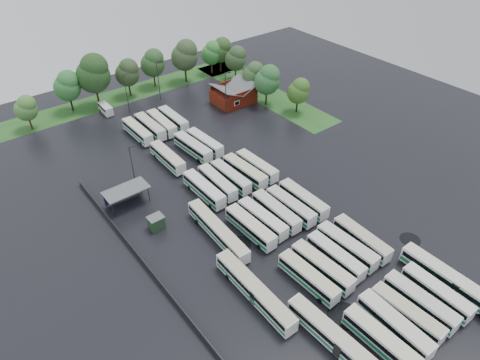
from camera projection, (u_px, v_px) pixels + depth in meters
ground at (273, 228)px, 75.71m from camera, size 160.00×160.00×0.00m
brick_building at (233, 96)px, 113.21m from camera, size 10.07×8.60×5.39m
wash_shed at (125, 191)px, 79.23m from camera, size 8.20×4.20×3.58m
utility_hut at (156, 222)px, 74.82m from camera, size 2.70×2.20×2.62m
grass_strip_north at (121, 96)px, 117.30m from camera, size 80.00×10.00×0.01m
grass_strip_east at (262, 92)px, 119.28m from camera, size 10.00×50.00×0.01m
west_fence at (138, 256)px, 69.42m from camera, size 0.10×50.00×1.20m
bus_r0c0 at (381, 340)px, 56.19m from camera, size 2.55×11.11×3.08m
bus_r0c1 at (394, 325)px, 57.95m from camera, size 2.78×11.36×3.14m
bus_r0c2 at (407, 314)px, 59.49m from camera, size 2.65×10.84×3.00m
bus_r0c3 at (420, 302)px, 61.02m from camera, size 2.55×11.12×3.09m
bus_r0c4 at (437, 292)px, 62.40m from camera, size 2.51×10.80×2.99m
bus_r1c0 at (308, 277)px, 64.63m from camera, size 2.63×10.87×3.01m
bus_r1c1 at (322, 267)px, 66.18m from camera, size 2.86×11.23×3.10m
bus_r1c2 at (335, 256)px, 68.04m from camera, size 2.33×10.69×2.97m
bus_r1c3 at (347, 246)px, 69.70m from camera, size 2.75×11.20×3.10m
bus_r1c4 at (362, 239)px, 71.14m from camera, size 2.65×10.93×3.02m
bus_r2c0 at (251, 227)px, 73.34m from camera, size 2.57×11.12×3.08m
bus_r2c1 at (263, 219)px, 75.08m from camera, size 2.69×10.94×3.02m
bus_r2c2 at (276, 211)px, 76.59m from camera, size 2.54×11.06×3.07m
bus_r2c3 at (291, 206)px, 77.74m from camera, size 2.46×10.93×3.03m
bus_r2c4 at (303, 199)px, 79.30m from camera, size 2.47×11.05×3.07m
bus_r3c0 at (204, 189)px, 81.67m from camera, size 2.44×11.24×3.13m
bus_r3c1 at (217, 182)px, 83.47m from camera, size 2.70×10.87×3.00m
bus_r3c2 at (231, 177)px, 84.96m from camera, size 2.31×10.66×2.96m
bus_r3c3 at (245, 171)px, 86.31m from camera, size 2.84×11.34×3.13m
bus_r3c4 at (257, 166)px, 87.92m from camera, size 2.61×10.86×3.01m
bus_r4c0 at (168, 157)px, 90.33m from camera, size 2.50×11.26×3.13m
bus_r4c2 at (193, 147)px, 93.57m from camera, size 2.96×11.38×3.14m
bus_r4c3 at (205, 143)px, 95.13m from camera, size 2.84×10.96×3.02m
bus_r5c0 at (137, 131)px, 99.03m from camera, size 2.42×10.99×3.05m
bus_r5c1 at (150, 127)px, 100.64m from camera, size 2.43×11.28×3.14m
bus_r5c2 at (162, 123)px, 101.95m from camera, size 2.78×11.25×3.11m
bus_r5c3 at (173, 119)px, 103.73m from camera, size 2.40×10.82×3.01m
artic_bus_west_a at (338, 341)px, 56.05m from camera, size 2.88×16.34×3.02m
artic_bus_west_b at (218, 231)px, 72.69m from camera, size 3.04×16.15×2.98m
artic_bus_west_c at (255, 291)px, 62.62m from camera, size 2.61×16.42×3.04m
artic_bus_east at (453, 283)px, 63.71m from camera, size 2.40×16.75×3.11m
minibus at (106, 109)px, 108.72m from camera, size 2.21×5.46×2.36m
tree_north_0 at (26, 108)px, 99.88m from camera, size 5.27×5.27×8.72m
tree_north_1 at (68, 85)px, 106.40m from camera, size 6.58×6.58×10.90m
tree_north_2 at (94, 73)px, 107.34m from camera, size 8.53×8.53×14.12m
tree_north_3 at (128, 72)px, 113.51m from camera, size 6.32×6.32×10.47m
tree_north_4 at (153, 63)px, 118.14m from camera, size 6.60×6.60×10.94m
tree_north_5 at (185, 55)px, 120.19m from camera, size 7.48×7.48×12.39m
tree_north_6 at (212, 53)px, 125.90m from camera, size 6.00×6.00×9.94m
tree_east_0 at (299, 91)px, 106.51m from camera, size 5.55×5.55×9.19m
tree_east_1 at (268, 80)px, 109.14m from camera, size 6.59×6.59×10.92m
tree_east_2 at (254, 74)px, 114.41m from camera, size 5.69×5.69×9.43m
tree_east_3 at (236, 58)px, 122.13m from camera, size 6.10×6.10×10.10m
tree_east_4 at (221, 50)px, 126.68m from camera, size 6.35×6.35×10.52m
lamp_post_ne at (226, 90)px, 105.84m from camera, size 1.67×0.33×10.87m
lamp_post_nw at (133, 165)px, 81.36m from camera, size 1.50×0.29×9.76m
lamp_post_back_w at (127, 91)px, 105.95m from camera, size 1.61×0.31×10.49m
lamp_post_back_e at (159, 78)px, 111.80m from camera, size 1.65×0.32×10.72m
puddle_0 at (344, 316)px, 61.12m from camera, size 4.91×4.91×0.01m
puddle_1 at (428, 291)px, 64.57m from camera, size 4.16×4.16×0.01m
puddle_2 at (238, 245)px, 72.29m from camera, size 4.49×4.49×0.01m
puddle_3 at (297, 227)px, 75.81m from camera, size 2.95×2.95×0.01m
puddle_4 at (410, 240)px, 73.30m from camera, size 3.58×3.58×0.01m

